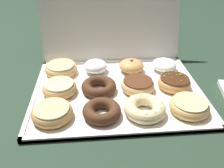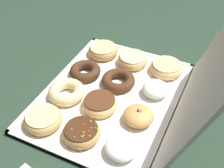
{
  "view_description": "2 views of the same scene",
  "coord_description": "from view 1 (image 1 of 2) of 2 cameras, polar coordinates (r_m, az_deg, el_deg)",
  "views": [
    {
      "loc": [
        -0.07,
        -0.65,
        0.45
      ],
      "look_at": [
        -0.02,
        -0.0,
        0.03
      ],
      "focal_mm": 38.33,
      "sensor_mm": 36.0,
      "label": 1
    },
    {
      "loc": [
        0.63,
        0.31,
        0.68
      ],
      "look_at": [
        -0.01,
        0.0,
        0.05
      ],
      "focal_mm": 47.3,
      "sensor_mm": 36.0,
      "label": 2
    }
  ],
  "objects": [
    {
      "name": "glazed_ring_donut_8",
      "position": [
        0.9,
        -12.03,
        3.61
      ],
      "size": [
        0.12,
        0.12,
        0.04
      ],
      "color": "#E5B770",
      "rests_on": "donut_box"
    },
    {
      "name": "box_lid_open",
      "position": [
        0.97,
        -0.34,
        17.29
      ],
      "size": [
        0.55,
        0.13,
        0.4
      ],
      "primitive_type": "cube",
      "rotation": [
        1.26,
        0.0,
        0.0
      ],
      "color": "white",
      "rests_on": "ground"
    },
    {
      "name": "chocolate_frosted_donut_6",
      "position": [
        0.79,
        6.15,
        -0.21
      ],
      "size": [
        0.11,
        0.11,
        0.04
      ],
      "color": "#E5B770",
      "rests_on": "donut_box"
    },
    {
      "name": "glazed_ring_donut_3",
      "position": [
        0.73,
        17.94,
        -5.01
      ],
      "size": [
        0.12,
        0.12,
        0.04
      ],
      "color": "tan",
      "rests_on": "donut_box"
    },
    {
      "name": "donut_box",
      "position": [
        0.8,
        1.28,
        -1.69
      ],
      "size": [
        0.55,
        0.42,
        0.01
      ],
      "color": "white",
      "rests_on": "ground"
    },
    {
      "name": "jelly_filled_donut_10",
      "position": [
        0.89,
        4.65,
        4.34
      ],
      "size": [
        0.09,
        0.09,
        0.05
      ],
      "color": "tan",
      "rests_on": "donut_box"
    },
    {
      "name": "chocolate_cake_ring_donut_5",
      "position": [
        0.78,
        -3.16,
        -0.48
      ],
      "size": [
        0.11,
        0.11,
        0.03
      ],
      "color": "#472816",
      "rests_on": "donut_box"
    },
    {
      "name": "ground_plane",
      "position": [
        0.8,
        1.28,
        -2.01
      ],
      "size": [
        3.0,
        3.0,
        0.0
      ],
      "primitive_type": "plane",
      "color": "#233828"
    },
    {
      "name": "glazed_ring_donut_4",
      "position": [
        0.79,
        -12.43,
        -0.94
      ],
      "size": [
        0.11,
        0.11,
        0.04
      ],
      "color": "tan",
      "rests_on": "donut_box"
    },
    {
      "name": "glazed_ring_donut_0",
      "position": [
        0.69,
        -14.07,
        -6.61
      ],
      "size": [
        0.12,
        0.12,
        0.04
      ],
      "color": "tan",
      "rests_on": "donut_box"
    },
    {
      "name": "cruller_donut_2",
      "position": [
        0.69,
        7.81,
        -5.63
      ],
      "size": [
        0.12,
        0.12,
        0.04
      ],
      "color": "beige",
      "rests_on": "donut_box"
    },
    {
      "name": "sprinkle_donut_7",
      "position": [
        0.83,
        14.5,
        0.55
      ],
      "size": [
        0.11,
        0.11,
        0.04
      ],
      "color": "tan",
      "rests_on": "donut_box"
    },
    {
      "name": "chocolate_cake_ring_donut_1",
      "position": [
        0.68,
        -2.46,
        -6.43
      ],
      "size": [
        0.11,
        0.11,
        0.03
      ],
      "color": "#472816",
      "rests_on": "donut_box"
    },
    {
      "name": "powdered_filled_donut_11",
      "position": [
        0.92,
        12.34,
        4.49
      ],
      "size": [
        0.09,
        0.09,
        0.04
      ],
      "color": "white",
      "rests_on": "donut_box"
    },
    {
      "name": "powdered_filled_donut_9",
      "position": [
        0.89,
        -3.95,
        4.26
      ],
      "size": [
        0.09,
        0.09,
        0.05
      ],
      "color": "white",
      "rests_on": "donut_box"
    }
  ]
}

